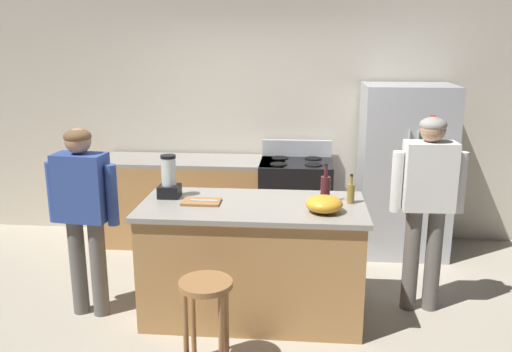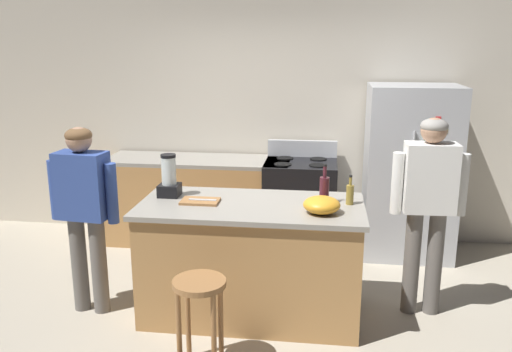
# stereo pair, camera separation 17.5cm
# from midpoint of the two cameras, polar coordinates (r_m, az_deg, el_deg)

# --- Properties ---
(ground_plane) EXTENTS (14.00, 14.00, 0.00)m
(ground_plane) POSITION_cam_midpoint_polar(r_m,az_deg,el_deg) (4.58, -1.47, -14.44)
(ground_plane) COLOR #B2A893
(back_wall) EXTENTS (8.00, 0.10, 2.70)m
(back_wall) POSITION_cam_midpoint_polar(r_m,az_deg,el_deg) (6.01, 0.56, 6.20)
(back_wall) COLOR beige
(back_wall) RESTS_ON ground_plane
(kitchen_island) EXTENTS (1.77, 0.86, 0.95)m
(kitchen_island) POSITION_cam_midpoint_polar(r_m,az_deg,el_deg) (4.37, -1.51, -8.94)
(kitchen_island) COLOR #B7844C
(kitchen_island) RESTS_ON ground_plane
(back_counter_run) EXTENTS (2.00, 0.64, 0.95)m
(back_counter_run) POSITION_cam_midpoint_polar(r_m,az_deg,el_deg) (5.93, -7.50, -2.69)
(back_counter_run) COLOR #B7844C
(back_counter_run) RESTS_ON ground_plane
(refrigerator) EXTENTS (0.90, 0.73, 1.77)m
(refrigerator) POSITION_cam_midpoint_polar(r_m,az_deg,el_deg) (5.72, 14.70, 0.57)
(refrigerator) COLOR #B7BABF
(refrigerator) RESTS_ON ground_plane
(stove_range) EXTENTS (0.76, 0.65, 1.13)m
(stove_range) POSITION_cam_midpoint_polar(r_m,az_deg,el_deg) (5.77, 3.38, -2.97)
(stove_range) COLOR black
(stove_range) RESTS_ON ground_plane
(person_by_island_left) EXTENTS (0.60, 0.26, 1.55)m
(person_by_island_left) POSITION_cam_midpoint_polar(r_m,az_deg,el_deg) (4.46, -19.07, -2.96)
(person_by_island_left) COLOR #66605B
(person_by_island_left) RESTS_ON ground_plane
(person_by_sink_right) EXTENTS (0.59, 0.24, 1.63)m
(person_by_sink_right) POSITION_cam_midpoint_polar(r_m,az_deg,el_deg) (4.46, 16.79, -2.08)
(person_by_sink_right) COLOR #66605B
(person_by_sink_right) RESTS_ON ground_plane
(bar_stool) EXTENTS (0.36, 0.36, 0.66)m
(bar_stool) POSITION_cam_midpoint_polar(r_m,az_deg,el_deg) (3.67, -6.76, -13.20)
(bar_stool) COLOR #9E6B3D
(bar_stool) RESTS_ON ground_plane
(blender_appliance) EXTENTS (0.17, 0.17, 0.35)m
(blender_appliance) POSITION_cam_midpoint_polar(r_m,az_deg,el_deg) (4.42, -10.41, -0.38)
(blender_appliance) COLOR black
(blender_appliance) RESTS_ON kitchen_island
(bottle_vinegar) EXTENTS (0.06, 0.06, 0.24)m
(bottle_vinegar) POSITION_cam_midpoint_polar(r_m,az_deg,el_deg) (4.25, 8.95, -1.78)
(bottle_vinegar) COLOR olive
(bottle_vinegar) RESTS_ON kitchen_island
(bottle_wine) EXTENTS (0.08, 0.08, 0.32)m
(bottle_wine) POSITION_cam_midpoint_polar(r_m,az_deg,el_deg) (4.24, 6.25, -1.30)
(bottle_wine) COLOR #471923
(bottle_wine) RESTS_ON kitchen_island
(mixing_bowl) EXTENTS (0.28, 0.28, 0.13)m
(mixing_bowl) POSITION_cam_midpoint_polar(r_m,az_deg,el_deg) (4.01, 6.06, -3.00)
(mixing_bowl) COLOR orange
(mixing_bowl) RESTS_ON kitchen_island
(cutting_board) EXTENTS (0.30, 0.20, 0.02)m
(cutting_board) POSITION_cam_midpoint_polar(r_m,az_deg,el_deg) (4.25, -7.04, -2.77)
(cutting_board) COLOR #9E6B3D
(cutting_board) RESTS_ON kitchen_island
(chef_knife) EXTENTS (0.22, 0.03, 0.01)m
(chef_knife) POSITION_cam_midpoint_polar(r_m,az_deg,el_deg) (4.24, -6.78, -2.61)
(chef_knife) COLOR #B7BABF
(chef_knife) RESTS_ON cutting_board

